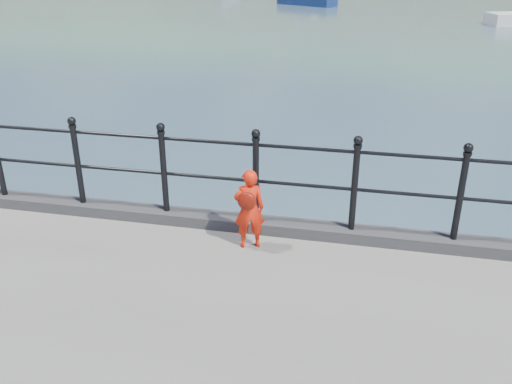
# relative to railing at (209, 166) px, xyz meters

# --- Properties ---
(ground) EXTENTS (600.00, 600.00, 0.00)m
(ground) POSITION_rel_railing_xyz_m (-0.00, 0.15, -1.82)
(ground) COLOR #2D4251
(ground) RESTS_ON ground
(kerb) EXTENTS (60.00, 0.30, 0.15)m
(kerb) POSITION_rel_railing_xyz_m (-0.00, -0.00, -0.75)
(kerb) COLOR #28282B
(kerb) RESTS_ON quay
(railing) EXTENTS (18.11, 0.11, 1.20)m
(railing) POSITION_rel_railing_xyz_m (0.00, 0.00, 0.00)
(railing) COLOR black
(railing) RESTS_ON kerb
(far_shore) EXTENTS (830.00, 200.00, 156.00)m
(far_shore) POSITION_rel_railing_xyz_m (38.34, 239.56, -24.39)
(far_shore) COLOR #333A21
(far_shore) RESTS_ON ground
(child) EXTENTS (0.42, 0.36, 1.00)m
(child) POSITION_rel_railing_xyz_m (0.61, -0.43, -0.32)
(child) COLOR red
(child) RESTS_ON quay
(sailboat_port) EXTENTS (5.13, 3.79, 7.38)m
(sailboat_port) POSITION_rel_railing_xyz_m (-3.86, 40.42, -1.48)
(sailboat_port) COLOR navy
(sailboat_port) RESTS_ON ground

